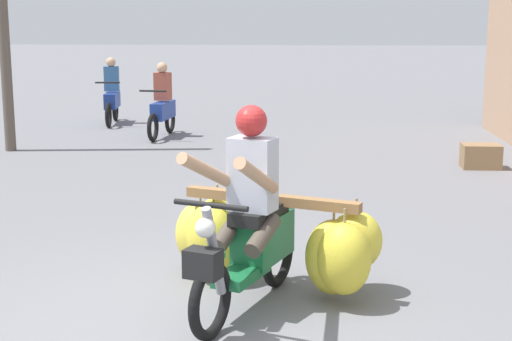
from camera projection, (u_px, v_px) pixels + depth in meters
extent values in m
plane|color=slate|center=(175.00, 337.00, 5.46)|extent=(120.00, 120.00, 0.00)
torus|color=black|center=(210.00, 301.00, 5.38)|extent=(0.27, 0.55, 0.56)
torus|color=black|center=(278.00, 254.00, 6.45)|extent=(0.27, 0.55, 0.56)
cube|color=#196638|center=(241.00, 274.00, 5.82)|extent=(0.42, 0.61, 0.08)
cube|color=#196638|center=(263.00, 238.00, 6.14)|extent=(0.49, 0.70, 0.36)
cube|color=black|center=(259.00, 213.00, 6.03)|extent=(0.45, 0.65, 0.10)
cylinder|color=gray|center=(214.00, 252.00, 5.37)|extent=(0.17, 0.29, 0.69)
cylinder|color=black|center=(211.00, 205.00, 5.27)|extent=(0.54, 0.23, 0.04)
sphere|color=silver|center=(205.00, 228.00, 5.22)|extent=(0.14, 0.14, 0.14)
cube|color=black|center=(203.00, 264.00, 5.23)|extent=(0.28, 0.23, 0.20)
cube|color=#196638|center=(210.00, 259.00, 5.32)|extent=(0.19, 0.30, 0.04)
cube|color=olive|center=(271.00, 199.00, 6.22)|extent=(1.44, 0.62, 0.08)
cube|color=olive|center=(279.00, 198.00, 6.39)|extent=(1.29, 0.55, 0.06)
ellipsoid|color=gold|center=(333.00, 257.00, 6.10)|extent=(0.52, 0.49, 0.61)
cylinder|color=#998459|center=(334.00, 214.00, 6.03)|extent=(0.02, 0.02, 0.16)
ellipsoid|color=yellow|center=(218.00, 230.00, 6.80)|extent=(0.54, 0.50, 0.59)
cylinder|color=#998459|center=(217.00, 193.00, 6.74)|extent=(0.02, 0.02, 0.15)
ellipsoid|color=yellow|center=(355.00, 240.00, 6.28)|extent=(0.51, 0.47, 0.49)
cylinder|color=#998459|center=(356.00, 206.00, 6.22)|extent=(0.02, 0.02, 0.14)
ellipsoid|color=yellow|center=(201.00, 234.00, 6.67)|extent=(0.55, 0.52, 0.57)
cylinder|color=#998459|center=(200.00, 197.00, 6.61)|extent=(0.02, 0.02, 0.15)
ellipsoid|color=gold|center=(344.00, 259.00, 5.96)|extent=(0.58, 0.56, 0.57)
cylinder|color=#998459|center=(345.00, 217.00, 5.90)|extent=(0.02, 0.02, 0.14)
ellipsoid|color=yellow|center=(214.00, 237.00, 6.53)|extent=(0.54, 0.51, 0.62)
cylinder|color=#998459|center=(214.00, 198.00, 6.46)|extent=(0.02, 0.02, 0.12)
cube|color=#B2B7C6|center=(253.00, 174.00, 5.85)|extent=(0.40, 0.33, 0.56)
sphere|color=#B22626|center=(251.00, 121.00, 5.76)|extent=(0.24, 0.24, 0.24)
cylinder|color=tan|center=(257.00, 176.00, 5.46)|extent=(0.29, 0.72, 0.39)
cylinder|color=tan|center=(209.00, 172.00, 5.62)|extent=(0.38, 0.69, 0.39)
cylinder|color=#4C4238|center=(263.00, 235.00, 5.77)|extent=(0.28, 0.46, 0.27)
cylinder|color=#4C4238|center=(229.00, 231.00, 5.89)|extent=(0.28, 0.46, 0.27)
torus|color=black|center=(153.00, 128.00, 14.02)|extent=(0.14, 0.53, 0.52)
torus|color=black|center=(170.00, 120.00, 15.08)|extent=(0.14, 0.53, 0.52)
cube|color=navy|center=(163.00, 110.00, 14.60)|extent=(0.34, 0.92, 0.32)
cylinder|color=black|center=(153.00, 91.00, 13.94)|extent=(0.50, 0.09, 0.04)
cube|color=#994738|center=(163.00, 86.00, 14.53)|extent=(0.32, 0.23, 0.52)
sphere|color=tan|center=(162.00, 68.00, 14.44)|extent=(0.20, 0.20, 0.20)
torus|color=black|center=(108.00, 115.00, 15.83)|extent=(0.14, 0.53, 0.52)
torus|color=black|center=(115.00, 109.00, 16.91)|extent=(0.14, 0.53, 0.52)
cube|color=navy|center=(112.00, 100.00, 16.42)|extent=(0.34, 0.92, 0.32)
cylinder|color=black|center=(108.00, 83.00, 15.75)|extent=(0.50, 0.09, 0.04)
cube|color=#386699|center=(112.00, 79.00, 16.35)|extent=(0.32, 0.23, 0.52)
sphere|color=tan|center=(111.00, 62.00, 16.26)|extent=(0.20, 0.20, 0.20)
cube|color=olive|center=(481.00, 156.00, 11.57)|extent=(0.56, 0.40, 0.36)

